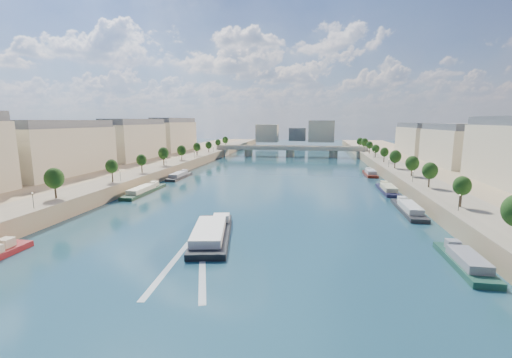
% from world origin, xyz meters
% --- Properties ---
extents(ground, '(700.00, 700.00, 0.00)m').
position_xyz_m(ground, '(0.00, 100.00, 0.00)').
color(ground, '#0D303A').
rests_on(ground, ground).
extents(quay_left, '(44.00, 520.00, 5.00)m').
position_xyz_m(quay_left, '(-72.00, 100.00, 2.50)').
color(quay_left, '#9E8460').
rests_on(quay_left, ground).
extents(quay_right, '(44.00, 520.00, 5.00)m').
position_xyz_m(quay_right, '(72.00, 100.00, 2.50)').
color(quay_right, '#9E8460').
rests_on(quay_right, ground).
extents(pave_left, '(14.00, 520.00, 0.10)m').
position_xyz_m(pave_left, '(-57.00, 100.00, 5.05)').
color(pave_left, gray).
rests_on(pave_left, quay_left).
extents(pave_right, '(14.00, 520.00, 0.10)m').
position_xyz_m(pave_right, '(57.00, 100.00, 5.05)').
color(pave_right, gray).
rests_on(pave_right, quay_right).
extents(trees_left, '(4.80, 268.80, 8.26)m').
position_xyz_m(trees_left, '(-55.00, 102.00, 10.48)').
color(trees_left, '#382B1E').
rests_on(trees_left, ground).
extents(trees_right, '(4.80, 268.80, 8.26)m').
position_xyz_m(trees_right, '(55.00, 110.00, 10.48)').
color(trees_right, '#382B1E').
rests_on(trees_right, ground).
extents(lamps_left, '(0.36, 200.36, 4.28)m').
position_xyz_m(lamps_left, '(-52.50, 90.00, 7.78)').
color(lamps_left, black).
rests_on(lamps_left, ground).
extents(lamps_right, '(0.36, 200.36, 4.28)m').
position_xyz_m(lamps_right, '(52.50, 105.00, 7.78)').
color(lamps_right, black).
rests_on(lamps_right, ground).
extents(buildings_left, '(16.00, 226.00, 23.20)m').
position_xyz_m(buildings_left, '(-85.00, 112.00, 16.45)').
color(buildings_left, beige).
rests_on(buildings_left, ground).
extents(buildings_right, '(16.00, 226.00, 23.20)m').
position_xyz_m(buildings_right, '(85.00, 112.00, 16.45)').
color(buildings_right, beige).
rests_on(buildings_right, ground).
extents(skyline, '(79.00, 42.00, 22.00)m').
position_xyz_m(skyline, '(3.19, 319.52, 14.66)').
color(skyline, beige).
rests_on(skyline, ground).
extents(bridge, '(112.00, 12.00, 8.15)m').
position_xyz_m(bridge, '(0.00, 215.31, 5.08)').
color(bridge, '#C1B79E').
rests_on(bridge, ground).
extents(tour_barge, '(13.36, 29.24, 3.83)m').
position_xyz_m(tour_barge, '(-6.06, 30.04, 1.07)').
color(tour_barge, black).
rests_on(tour_barge, ground).
extents(wake, '(12.55, 26.02, 0.04)m').
position_xyz_m(wake, '(-6.06, 13.45, 0.02)').
color(wake, silver).
rests_on(wake, ground).
extents(moored_barges_left, '(5.00, 157.10, 3.60)m').
position_xyz_m(moored_barges_left, '(-45.50, 41.81, 0.84)').
color(moored_barges_left, '#171E33').
rests_on(moored_barges_left, ground).
extents(moored_barges_right, '(5.00, 129.48, 3.60)m').
position_xyz_m(moored_barges_right, '(45.50, 76.92, 0.84)').
color(moored_barges_right, '#1D4839').
rests_on(moored_barges_right, ground).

